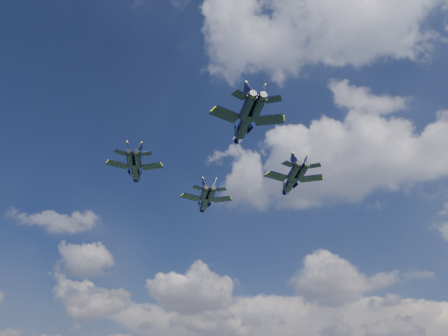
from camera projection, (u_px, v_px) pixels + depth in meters
jet_lead at (205, 202)px, 115.05m from camera, size 13.68×16.52×4.16m
jet_left at (136, 170)px, 97.46m from camera, size 11.96×15.40×3.81m
jet_right at (291, 182)px, 101.40m from camera, size 13.56×17.00×4.23m
jet_slot at (244, 125)px, 81.32m from camera, size 14.64×16.81×4.31m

